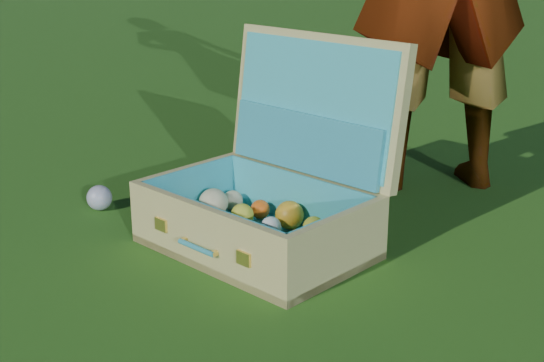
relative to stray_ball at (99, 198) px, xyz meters
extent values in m
plane|color=#215114|center=(0.60, -0.09, -0.04)|extent=(60.00, 60.00, 0.00)
sphere|color=#4684B8|center=(0.00, 0.00, 0.00)|extent=(0.07, 0.07, 0.07)
cube|color=tan|center=(0.54, 0.02, -0.03)|extent=(0.60, 0.45, 0.02)
cube|color=tan|center=(0.51, -0.15, 0.05)|extent=(0.54, 0.11, 0.16)
cube|color=tan|center=(0.57, 0.19, 0.05)|extent=(0.54, 0.11, 0.16)
cube|color=tan|center=(0.28, 0.06, 0.05)|extent=(0.08, 0.32, 0.16)
cube|color=tan|center=(0.80, -0.03, 0.05)|extent=(0.08, 0.32, 0.16)
cube|color=teal|center=(0.54, 0.02, -0.01)|extent=(0.56, 0.41, 0.01)
cube|color=teal|center=(0.51, -0.14, 0.06)|extent=(0.50, 0.09, 0.14)
cube|color=teal|center=(0.57, 0.17, 0.06)|extent=(0.50, 0.09, 0.14)
cube|color=teal|center=(0.29, 0.06, 0.06)|extent=(0.06, 0.32, 0.14)
cube|color=teal|center=(0.79, -0.03, 0.06)|extent=(0.06, 0.32, 0.14)
cube|color=tan|center=(0.58, 0.24, 0.31)|extent=(0.55, 0.18, 0.37)
cube|color=teal|center=(0.58, 0.22, 0.31)|extent=(0.51, 0.14, 0.32)
cube|color=teal|center=(0.57, 0.20, 0.21)|extent=(0.49, 0.12, 0.15)
cube|color=#F2C659|center=(0.37, -0.14, 0.05)|extent=(0.04, 0.01, 0.03)
cube|color=#F2C659|center=(0.65, -0.19, 0.05)|extent=(0.04, 0.01, 0.03)
cylinder|color=teal|center=(0.51, -0.18, 0.03)|extent=(0.12, 0.03, 0.01)
cube|color=#F2C659|center=(0.45, -0.16, 0.03)|extent=(0.01, 0.02, 0.01)
cube|color=#F2C659|center=(0.56, -0.18, 0.03)|extent=(0.01, 0.02, 0.01)
sphere|color=red|center=(0.31, -0.06, 0.01)|extent=(0.04, 0.04, 0.04)
sphere|color=white|center=(0.41, -0.08, 0.03)|extent=(0.07, 0.07, 0.07)
sphere|color=white|center=(0.52, -0.09, 0.03)|extent=(0.08, 0.08, 0.08)
sphere|color=gold|center=(0.62, -0.12, 0.02)|extent=(0.06, 0.06, 0.06)
sphere|color=#0E1048|center=(0.73, -0.13, 0.02)|extent=(0.05, 0.05, 0.05)
sphere|color=gold|center=(0.33, 0.01, 0.02)|extent=(0.06, 0.06, 0.06)
sphere|color=#C88C1A|center=(0.43, 0.00, 0.02)|extent=(0.07, 0.07, 0.07)
sphere|color=red|center=(0.53, -0.02, 0.01)|extent=(0.05, 0.05, 0.05)
sphere|color=gold|center=(0.63, -0.04, 0.02)|extent=(0.07, 0.07, 0.07)
sphere|color=gold|center=(0.74, -0.07, 0.02)|extent=(0.07, 0.07, 0.07)
sphere|color=#BEB586|center=(0.35, 0.09, 0.03)|extent=(0.08, 0.08, 0.08)
sphere|color=gold|center=(0.45, 0.08, 0.02)|extent=(0.06, 0.06, 0.06)
sphere|color=white|center=(0.56, 0.06, 0.02)|extent=(0.05, 0.05, 0.05)
sphere|color=#D85412|center=(0.66, 0.03, 0.01)|extent=(0.05, 0.05, 0.05)
sphere|color=#D85412|center=(0.75, 0.01, 0.02)|extent=(0.05, 0.05, 0.05)
sphere|color=#BEB586|center=(0.36, 0.16, 0.02)|extent=(0.06, 0.06, 0.06)
sphere|color=#D85412|center=(0.46, 0.15, 0.02)|extent=(0.05, 0.05, 0.05)
sphere|color=#C88C1A|center=(0.57, 0.13, 0.03)|extent=(0.08, 0.08, 0.08)
sphere|color=gold|center=(0.65, 0.11, 0.02)|extent=(0.06, 0.06, 0.06)
sphere|color=#0E1048|center=(0.77, 0.09, 0.02)|extent=(0.06, 0.06, 0.06)
camera|label=1|loc=(1.56, -1.43, 0.75)|focal=50.00mm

